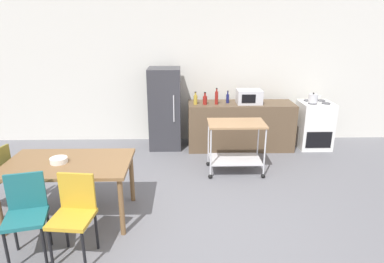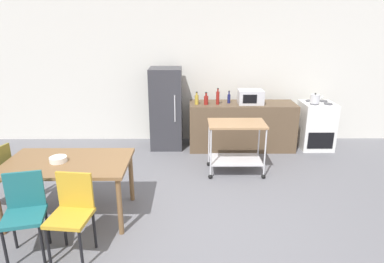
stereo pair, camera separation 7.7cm
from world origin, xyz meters
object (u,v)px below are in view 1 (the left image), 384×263
Objects in this scene: chair_mustard at (74,211)px; bottle_olive_oil at (205,100)px; refrigerator at (165,109)px; bottle_wine at (195,99)px; dining_table at (69,168)px; stove_oven at (314,125)px; microwave at (249,97)px; fruit_bowl at (59,160)px; kitchen_cart at (236,139)px; bottle_vinegar at (217,98)px; bottle_soda at (228,98)px; kettle at (313,98)px; chair_teal at (26,211)px.

bottle_olive_oil is at bearing 70.18° from chair_mustard.
refrigerator is 6.56× the size of bottle_wine.
stove_oven reaches higher than dining_table.
bottle_olive_oil is 0.50× the size of microwave.
kitchen_cart is at bearing 29.15° from fruit_bowl.
bottle_wine is 0.78× the size of bottle_vinegar.
chair_mustard is 3.54m from bottle_vinegar.
bottle_olive_oil is (1.52, 3.03, 0.47)m from chair_mustard.
chair_mustard is at bearing -139.32° from stove_oven.
bottle_vinegar is at bearing -10.69° from refrigerator.
bottle_soda is (2.23, 2.41, 0.32)m from dining_table.
bottle_olive_oil is 0.99× the size of bottle_soda.
bottle_soda reaches higher than kitchen_cart.
kitchen_cart is at bearing -66.55° from bottle_olive_oil.
microwave reaches higher than kitchen_cart.
kettle is at bearing 0.38° from bottle_olive_oil.
dining_table is 1.69× the size of chair_mustard.
kitchen_cart is at bearing -147.00° from kettle.
refrigerator is 1.70× the size of kitchen_cart.
dining_table is 1.69× the size of chair_teal.
kitchen_cart is 1.14m from bottle_vinegar.
kettle is (3.92, 2.33, 0.22)m from fruit_bowl.
microwave is at bearing 41.03° from fruit_bowl.
kettle reaches higher than stove_oven.
kitchen_cart is (1.20, -1.21, -0.20)m from refrigerator.
stove_oven is at bearing 0.11° from bottle_soda.
stove_oven reaches higher than chair_mustard.
microwave is at bearing -8.24° from bottle_soda.
chair_teal reaches higher than fruit_bowl.
kitchen_cart is (2.23, 1.29, -0.10)m from dining_table.
dining_table is at bearing -150.01° from kitchen_cart.
bottle_wine is at bearing -177.40° from stove_oven.
chair_teal is at bearing -128.03° from bottle_soda.
bottle_vinegar is (2.01, 2.32, 0.36)m from dining_table.
kitchen_cart is at bearing -146.50° from stove_oven.
kitchen_cart is 1.98× the size of microwave.
dining_table is 1.65× the size of kitchen_cart.
refrigerator reaches higher than fruit_bowl.
bottle_soda is at bearing 47.29° from dining_table.
stove_oven is 2.00× the size of microwave.
chair_mustard is at bearing -62.23° from fruit_bowl.
bottle_soda is at bearing 14.02° from bottle_olive_oil.
microwave is 2.25× the size of fruit_bowl.
microwave is at bearing 178.17° from kettle.
chair_teal is 1.93× the size of microwave.
dining_table is at bearing -112.57° from refrigerator.
dining_table is 3.55m from microwave.
kitchen_cart is 3.89× the size of bottle_soda.
microwave reaches higher than chair_teal.
kettle is at bearing 47.43° from chair_mustard.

